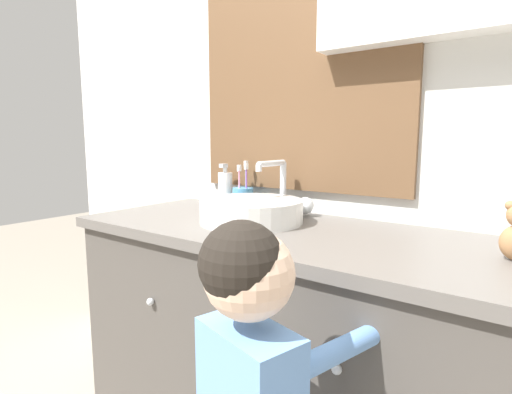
{
  "coord_description": "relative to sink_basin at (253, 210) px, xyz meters",
  "views": [
    {
      "loc": [
        0.67,
        -0.75,
        1.1
      ],
      "look_at": [
        -0.07,
        0.26,
        0.92
      ],
      "focal_mm": 28.0,
      "sensor_mm": 36.0,
      "label": 1
    }
  ],
  "objects": [
    {
      "name": "soap_dispenser",
      "position": [
        -0.29,
        0.2,
        0.03
      ],
      "size": [
        0.06,
        0.06,
        0.18
      ],
      "color": "white",
      "rests_on": "vanity_counter"
    },
    {
      "name": "wall_back",
      "position": [
        0.15,
        0.3,
        0.43
      ],
      "size": [
        3.2,
        0.18,
        2.5
      ],
      "color": "silver",
      "rests_on": "ground_plane"
    },
    {
      "name": "sink_basin",
      "position": [
        0.0,
        0.0,
        0.0
      ],
      "size": [
        0.35,
        0.41,
        0.21
      ],
      "color": "silver",
      "rests_on": "vanity_counter"
    },
    {
      "name": "toothbrush_holder",
      "position": [
        -0.2,
        0.19,
        0.01
      ],
      "size": [
        0.08,
        0.08,
        0.2
      ],
      "color": "#4C93C6",
      "rests_on": "vanity_counter"
    },
    {
      "name": "vanity_counter",
      "position": [
        0.13,
        -0.02,
        -0.45
      ],
      "size": [
        1.43,
        0.59,
        0.82
      ],
      "color": "#4C4742",
      "rests_on": "ground_plane"
    }
  ]
}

